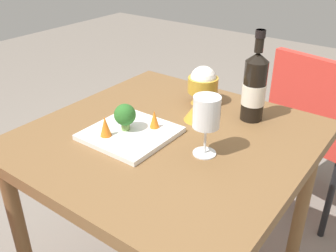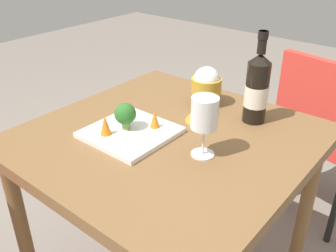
{
  "view_description": "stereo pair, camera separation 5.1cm",
  "coord_description": "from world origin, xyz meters",
  "px_view_note": "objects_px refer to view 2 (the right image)",
  "views": [
    {
      "loc": [
        -0.83,
        -0.61,
        1.33
      ],
      "look_at": [
        0.0,
        0.0,
        0.78
      ],
      "focal_mm": 40.18,
      "sensor_mm": 36.0,
      "label": 1
    },
    {
      "loc": [
        -0.79,
        -0.65,
        1.33
      ],
      "look_at": [
        0.0,
        0.0,
        0.78
      ],
      "focal_mm": 40.18,
      "sensor_mm": 36.0,
      "label": 2
    }
  ],
  "objects_px": {
    "wine_bottle": "(257,88)",
    "wine_glass": "(205,115)",
    "chair_by_wall": "(324,126)",
    "carrot_garnish_left": "(105,125)",
    "serving_plate": "(130,132)",
    "carrot_garnish_right": "(155,119)",
    "broccoli_floret": "(125,114)",
    "rice_bowl": "(206,85)",
    "rice_bowl_lid": "(200,110)"
  },
  "relations": [
    {
      "from": "chair_by_wall",
      "to": "broccoli_floret",
      "type": "distance_m",
      "value": 1.0
    },
    {
      "from": "broccoli_floret",
      "to": "carrot_garnish_left",
      "type": "height_order",
      "value": "broccoli_floret"
    },
    {
      "from": "rice_bowl",
      "to": "carrot_garnish_right",
      "type": "xyz_separation_m",
      "value": [
        -0.28,
        0.01,
        -0.03
      ]
    },
    {
      "from": "wine_bottle",
      "to": "wine_glass",
      "type": "bearing_deg",
      "value": 178.18
    },
    {
      "from": "wine_bottle",
      "to": "carrot_garnish_right",
      "type": "height_order",
      "value": "wine_bottle"
    },
    {
      "from": "carrot_garnish_left",
      "to": "broccoli_floret",
      "type": "bearing_deg",
      "value": -18.57
    },
    {
      "from": "broccoli_floret",
      "to": "rice_bowl",
      "type": "bearing_deg",
      "value": -11.37
    },
    {
      "from": "rice_bowl_lid",
      "to": "serving_plate",
      "type": "xyz_separation_m",
      "value": [
        -0.22,
        0.11,
        -0.03
      ]
    },
    {
      "from": "carrot_garnish_right",
      "to": "rice_bowl_lid",
      "type": "bearing_deg",
      "value": -23.41
    },
    {
      "from": "wine_glass",
      "to": "serving_plate",
      "type": "xyz_separation_m",
      "value": [
        -0.05,
        0.24,
        -0.12
      ]
    },
    {
      "from": "wine_glass",
      "to": "serving_plate",
      "type": "distance_m",
      "value": 0.27
    },
    {
      "from": "rice_bowl",
      "to": "serving_plate",
      "type": "relative_size",
      "value": 0.57
    },
    {
      "from": "serving_plate",
      "to": "chair_by_wall",
      "type": "bearing_deg",
      "value": -20.82
    },
    {
      "from": "rice_bowl",
      "to": "wine_glass",
      "type": "bearing_deg",
      "value": -146.91
    },
    {
      "from": "rice_bowl_lid",
      "to": "serving_plate",
      "type": "height_order",
      "value": "rice_bowl_lid"
    },
    {
      "from": "serving_plate",
      "to": "rice_bowl",
      "type": "bearing_deg",
      "value": -8.41
    },
    {
      "from": "carrot_garnish_right",
      "to": "wine_bottle",
      "type": "bearing_deg",
      "value": -37.61
    },
    {
      "from": "wine_bottle",
      "to": "carrot_garnish_left",
      "type": "distance_m",
      "value": 0.5
    },
    {
      "from": "chair_by_wall",
      "to": "wine_glass",
      "type": "height_order",
      "value": "wine_glass"
    },
    {
      "from": "chair_by_wall",
      "to": "wine_bottle",
      "type": "distance_m",
      "value": 0.65
    },
    {
      "from": "wine_glass",
      "to": "carrot_garnish_left",
      "type": "xyz_separation_m",
      "value": [
        -0.11,
        0.28,
        -0.08
      ]
    },
    {
      "from": "wine_glass",
      "to": "broccoli_floret",
      "type": "xyz_separation_m",
      "value": [
        -0.05,
        0.26,
        -0.06
      ]
    },
    {
      "from": "wine_bottle",
      "to": "serving_plate",
      "type": "height_order",
      "value": "wine_bottle"
    },
    {
      "from": "serving_plate",
      "to": "broccoli_floret",
      "type": "relative_size",
      "value": 2.92
    },
    {
      "from": "wine_bottle",
      "to": "wine_glass",
      "type": "distance_m",
      "value": 0.29
    },
    {
      "from": "chair_by_wall",
      "to": "rice_bowl",
      "type": "distance_m",
      "value": 0.68
    },
    {
      "from": "wine_bottle",
      "to": "serving_plate",
      "type": "relative_size",
      "value": 1.21
    },
    {
      "from": "wine_glass",
      "to": "rice_bowl",
      "type": "distance_m",
      "value": 0.35
    },
    {
      "from": "serving_plate",
      "to": "broccoli_floret",
      "type": "xyz_separation_m",
      "value": [
        -0.0,
        0.02,
        0.06
      ]
    },
    {
      "from": "chair_by_wall",
      "to": "rice_bowl",
      "type": "bearing_deg",
      "value": -105.48
    },
    {
      "from": "chair_by_wall",
      "to": "carrot_garnish_left",
      "type": "xyz_separation_m",
      "value": [
        -0.95,
        0.38,
        0.27
      ]
    },
    {
      "from": "rice_bowl_lid",
      "to": "broccoli_floret",
      "type": "xyz_separation_m",
      "value": [
        -0.22,
        0.13,
        0.03
      ]
    },
    {
      "from": "carrot_garnish_left",
      "to": "carrot_garnish_right",
      "type": "height_order",
      "value": "carrot_garnish_left"
    },
    {
      "from": "serving_plate",
      "to": "carrot_garnish_left",
      "type": "relative_size",
      "value": 3.96
    },
    {
      "from": "wine_bottle",
      "to": "carrot_garnish_left",
      "type": "height_order",
      "value": "wine_bottle"
    },
    {
      "from": "rice_bowl",
      "to": "broccoli_floret",
      "type": "bearing_deg",
      "value": 168.63
    },
    {
      "from": "carrot_garnish_left",
      "to": "carrot_garnish_right",
      "type": "distance_m",
      "value": 0.16
    },
    {
      "from": "wine_glass",
      "to": "carrot_garnish_right",
      "type": "xyz_separation_m",
      "value": [
        0.02,
        0.2,
        -0.08
      ]
    },
    {
      "from": "carrot_garnish_left",
      "to": "chair_by_wall",
      "type": "bearing_deg",
      "value": -21.62
    },
    {
      "from": "carrot_garnish_left",
      "to": "wine_bottle",
      "type": "bearing_deg",
      "value": -36.21
    },
    {
      "from": "serving_plate",
      "to": "broccoli_floret",
      "type": "distance_m",
      "value": 0.06
    },
    {
      "from": "chair_by_wall",
      "to": "rice_bowl_lid",
      "type": "xyz_separation_m",
      "value": [
        -0.67,
        0.22,
        0.26
      ]
    },
    {
      "from": "chair_by_wall",
      "to": "rice_bowl",
      "type": "height_order",
      "value": "rice_bowl"
    },
    {
      "from": "rice_bowl_lid",
      "to": "carrot_garnish_left",
      "type": "distance_m",
      "value": 0.32
    },
    {
      "from": "rice_bowl",
      "to": "carrot_garnish_right",
      "type": "bearing_deg",
      "value": 178.87
    },
    {
      "from": "carrot_garnish_right",
      "to": "serving_plate",
      "type": "bearing_deg",
      "value": 145.3
    },
    {
      "from": "serving_plate",
      "to": "carrot_garnish_right",
      "type": "height_order",
      "value": "carrot_garnish_right"
    },
    {
      "from": "chair_by_wall",
      "to": "carrot_garnish_right",
      "type": "distance_m",
      "value": 0.91
    },
    {
      "from": "wine_glass",
      "to": "rice_bowl",
      "type": "relative_size",
      "value": 1.26
    },
    {
      "from": "chair_by_wall",
      "to": "carrot_garnish_left",
      "type": "height_order",
      "value": "chair_by_wall"
    }
  ]
}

